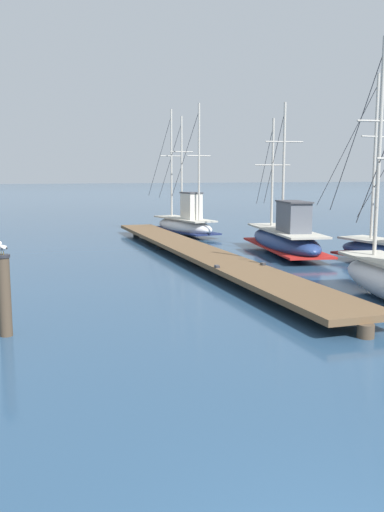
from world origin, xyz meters
TOP-DOWN VIEW (x-y plane):
  - floating_dock at (5.37, 16.97)m, footprint 3.11×22.34m
  - fishing_boat_0 at (9.51, 17.09)m, footprint 3.28×7.92m
  - fishing_boat_1 at (8.17, 25.55)m, footprint 2.26×7.58m
  - mooring_piling at (-2.25, 8.88)m, footprint 0.30×0.30m
  - perched_seagull at (-2.24, 8.88)m, footprint 0.21×0.37m

SIDE VIEW (x-z plane):
  - floating_dock at x=5.37m, z-range 0.10..0.63m
  - fishing_boat_0 at x=9.51m, z-range -2.49..3.88m
  - fishing_boat_1 at x=8.17m, z-range -2.82..4.22m
  - mooring_piling at x=-2.25m, z-range 0.04..1.77m
  - perched_seagull at x=-2.24m, z-range 1.75..2.01m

